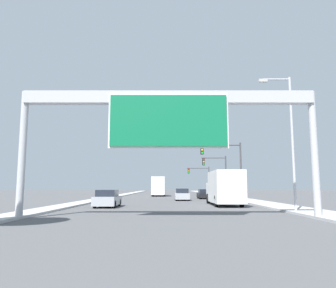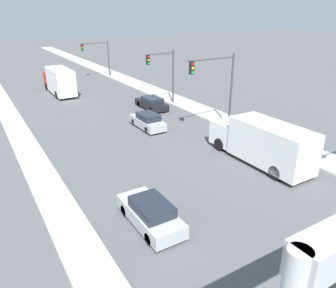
% 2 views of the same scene
% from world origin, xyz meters
% --- Properties ---
extents(sidewalk_right, '(3.00, 120.00, 0.15)m').
position_xyz_m(sidewalk_right, '(9.50, 60.00, 0.07)').
color(sidewalk_right, '#B3B3B3').
rests_on(sidewalk_right, ground).
extents(median_strip_left, '(2.00, 120.00, 0.15)m').
position_xyz_m(median_strip_left, '(-9.00, 60.00, 0.07)').
color(median_strip_left, '#B3B3B3').
rests_on(median_strip_left, ground).
extents(car_near_center, '(1.75, 4.40, 1.49)m').
position_xyz_m(car_near_center, '(1.75, 41.81, 0.70)').
color(car_near_center, '#A5A8AD').
rests_on(car_near_center, ground).
extents(car_near_right, '(1.82, 4.51, 1.47)m').
position_xyz_m(car_near_right, '(-5.25, 28.38, 0.70)').
color(car_near_right, '#A5A8AD').
rests_on(car_near_right, ground).
extents(car_far_left, '(1.89, 4.73, 1.36)m').
position_xyz_m(car_far_left, '(5.25, 47.39, 0.65)').
color(car_far_left, black).
rests_on(car_far_left, ground).
extents(truck_box_primary, '(2.31, 8.60, 3.45)m').
position_xyz_m(truck_box_primary, '(-1.75, 59.94, 1.74)').
color(truck_box_primary, red).
rests_on(truck_box_primary, ground).
extents(truck_box_secondary, '(2.48, 8.59, 3.17)m').
position_xyz_m(truck_box_secondary, '(5.25, 30.79, 1.62)').
color(truck_box_secondary, white).
rests_on(truck_box_secondary, ground).
extents(traffic_light_near_intersection, '(5.02, 0.32, 6.89)m').
position_xyz_m(traffic_light_near_intersection, '(6.98, 38.00, 4.66)').
color(traffic_light_near_intersection, '#3D3D3F').
rests_on(traffic_light_near_intersection, ground).
extents(traffic_light_mid_block, '(3.65, 0.32, 6.24)m').
position_xyz_m(traffic_light_mid_block, '(7.38, 48.00, 4.15)').
color(traffic_light_mid_block, '#3D3D3F').
rests_on(traffic_light_mid_block, ground).
extents(traffic_light_far_intersection, '(4.69, 0.32, 5.81)m').
position_xyz_m(traffic_light_far_intersection, '(6.96, 68.00, 3.96)').
color(traffic_light_far_intersection, '#3D3D3F').
rests_on(traffic_light_far_intersection, ground).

